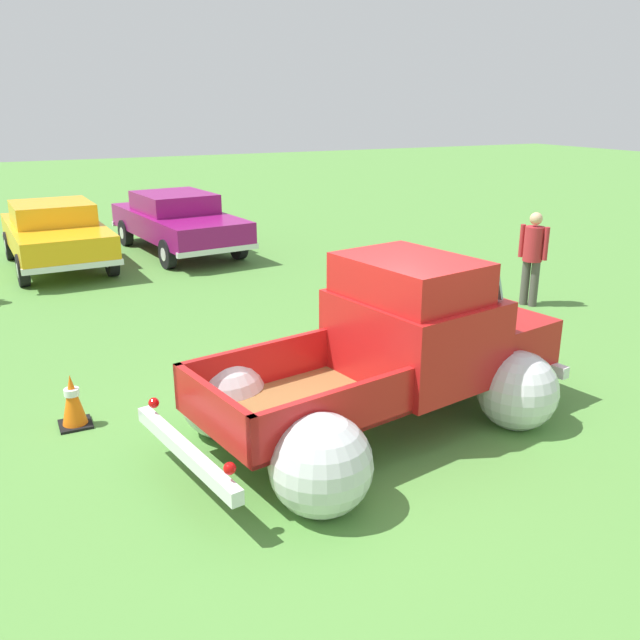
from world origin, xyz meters
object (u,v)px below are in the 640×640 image
object	(u,v)px
show_car_1	(178,220)
spectator_0	(533,253)
lane_cone_0	(73,401)
show_car_0	(55,232)
vintage_pickup_truck	(396,360)

from	to	relation	value
show_car_1	spectator_0	xyz separation A→B (m)	(4.55, -7.29, 0.18)
show_car_1	lane_cone_0	xyz separation A→B (m)	(-3.50, -8.68, -0.48)
show_car_1	spectator_0	bearing A→B (deg)	25.04
show_car_0	vintage_pickup_truck	bearing A→B (deg)	12.73
vintage_pickup_truck	lane_cone_0	distance (m)	3.71
show_car_0	show_car_1	size ratio (longest dim) A/B	0.89
spectator_0	lane_cone_0	size ratio (longest dim) A/B	2.69
show_car_1	spectator_0	distance (m)	8.60
show_car_1	lane_cone_0	world-z (taller)	show_car_1
show_car_1	show_car_0	bearing A→B (deg)	-89.08
vintage_pickup_truck	show_car_1	world-z (taller)	vintage_pickup_truck
show_car_1	lane_cone_0	size ratio (longest dim) A/B	7.75
spectator_0	lane_cone_0	bearing A→B (deg)	164.44
vintage_pickup_truck	show_car_0	xyz separation A→B (m)	(-2.71, 9.78, 0.03)
vintage_pickup_truck	show_car_1	distance (m)	10.17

